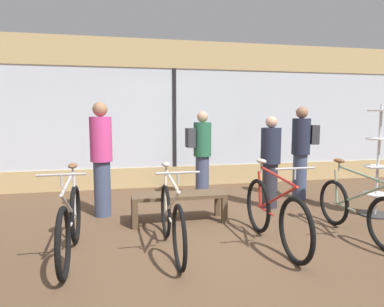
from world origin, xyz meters
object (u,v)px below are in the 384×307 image
(bicycle_far_left, at_px, (70,224))
(customer_near_bench, at_px, (270,160))
(display_bench, at_px, (179,199))
(customer_mid_floor, at_px, (201,152))
(accessory_rack, at_px, (377,171))
(bicycle_left, at_px, (171,219))
(bicycle_right, at_px, (274,214))
(customer_near_rack, at_px, (302,149))
(bicycle_far_right, at_px, (357,209))
(customer_by_window, at_px, (101,156))

(bicycle_far_left, relative_size, customer_near_bench, 1.09)
(display_bench, bearing_deg, customer_mid_floor, 63.51)
(accessory_rack, distance_m, customer_near_bench, 1.66)
(bicycle_left, relative_size, customer_near_bench, 1.08)
(customer_near_bench, bearing_deg, bicycle_far_left, -154.44)
(bicycle_right, relative_size, display_bench, 1.26)
(customer_mid_floor, height_order, customer_near_bench, customer_mid_floor)
(accessory_rack, height_order, display_bench, accessory_rack)
(customer_near_rack, bearing_deg, bicycle_left, -144.81)
(display_bench, height_order, customer_near_bench, customer_near_bench)
(bicycle_far_right, relative_size, customer_mid_floor, 1.01)
(bicycle_right, height_order, accessory_rack, accessory_rack)
(bicycle_far_left, height_order, display_bench, bicycle_far_left)
(bicycle_far_right, height_order, accessory_rack, accessory_rack)
(display_bench, xyz_separation_m, customer_by_window, (-1.13, 0.56, 0.60))
(display_bench, relative_size, customer_near_rack, 0.80)
(bicycle_left, distance_m, customer_by_window, 1.91)
(customer_near_rack, bearing_deg, bicycle_far_right, -99.40)
(bicycle_left, xyz_separation_m, display_bench, (0.27, 1.05, -0.04))
(display_bench, bearing_deg, accessory_rack, -6.20)
(bicycle_far_left, relative_size, customer_near_rack, 0.98)
(bicycle_far_left, distance_m, bicycle_right, 2.41)
(bicycle_far_right, height_order, customer_by_window, customer_by_window)
(accessory_rack, distance_m, customer_mid_floor, 3.00)
(customer_near_bench, bearing_deg, customer_mid_floor, 137.31)
(bicycle_far_left, bearing_deg, bicycle_right, -3.27)
(customer_mid_floor, relative_size, customer_near_bench, 1.05)
(bicycle_left, relative_size, customer_mid_floor, 1.03)
(bicycle_far_right, relative_size, customer_by_window, 0.93)
(customer_by_window, distance_m, customer_mid_floor, 2.00)
(accessory_rack, height_order, customer_near_bench, accessory_rack)
(customer_by_window, bearing_deg, bicycle_far_right, -26.35)
(accessory_rack, bearing_deg, customer_by_window, 168.10)
(bicycle_far_right, bearing_deg, bicycle_right, -176.99)
(bicycle_far_left, xyz_separation_m, customer_mid_floor, (2.11, 2.40, 0.50))
(bicycle_far_right, xyz_separation_m, customer_near_rack, (0.34, 2.02, 0.58))
(display_bench, xyz_separation_m, customer_near_rack, (2.54, 0.93, 0.59))
(bicycle_far_left, height_order, accessory_rack, accessory_rack)
(customer_near_rack, bearing_deg, bicycle_right, -126.58)
(display_bench, bearing_deg, bicycle_far_left, -144.26)
(accessory_rack, xyz_separation_m, customer_near_rack, (-0.60, 1.27, 0.22))
(bicycle_left, relative_size, display_bench, 1.23)
(bicycle_left, relative_size, bicycle_far_right, 1.02)
(bicycle_far_right, relative_size, display_bench, 1.20)
(bicycle_far_right, bearing_deg, customer_mid_floor, 121.44)
(bicycle_left, xyz_separation_m, customer_by_window, (-0.85, 1.61, 0.57))
(accessory_rack, bearing_deg, bicycle_far_left, -171.53)
(bicycle_left, bearing_deg, accessory_rack, 11.78)
(bicycle_right, distance_m, customer_mid_floor, 2.61)
(accessory_rack, xyz_separation_m, customer_mid_floor, (-2.45, 1.73, 0.18))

